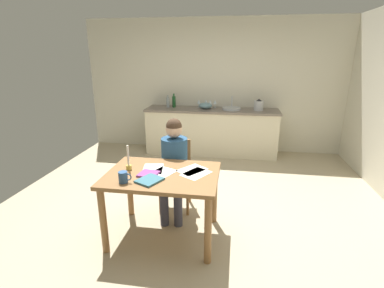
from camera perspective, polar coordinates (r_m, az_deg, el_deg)
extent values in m
cube|color=tan|center=(3.77, 0.56, -13.22)|extent=(5.20, 5.20, 0.04)
cube|color=beige|center=(5.86, 4.42, 11.55)|extent=(5.20, 0.12, 2.60)
cube|color=beige|center=(5.66, 3.91, 2.38)|extent=(2.54, 0.60, 0.86)
cube|color=#72665B|center=(5.56, 4.00, 6.86)|extent=(2.58, 0.64, 0.04)
cube|color=olive|center=(2.96, -5.99, -6.23)|extent=(1.15, 0.84, 0.04)
cylinder|color=olive|center=(3.01, -17.47, -14.59)|extent=(0.07, 0.07, 0.70)
cylinder|color=olive|center=(2.75, 3.23, -17.06)|extent=(0.07, 0.07, 0.70)
cylinder|color=olive|center=(3.58, -12.45, -8.75)|extent=(0.07, 0.07, 0.70)
cylinder|color=olive|center=(3.36, 4.51, -10.16)|extent=(0.07, 0.07, 0.70)
cube|color=olive|center=(3.59, -3.40, -6.16)|extent=(0.43, 0.43, 0.04)
cube|color=olive|center=(3.68, -3.10, -2.02)|extent=(0.36, 0.06, 0.40)
cylinder|color=olive|center=(3.57, -6.43, -10.67)|extent=(0.04, 0.04, 0.46)
cylinder|color=olive|center=(3.53, -0.89, -10.92)|extent=(0.04, 0.04, 0.46)
cylinder|color=olive|center=(3.87, -5.55, -8.30)|extent=(0.04, 0.04, 0.46)
cylinder|color=olive|center=(3.83, -0.46, -8.49)|extent=(0.04, 0.04, 0.46)
cylinder|color=navy|center=(3.49, -3.54, -2.80)|extent=(0.35, 0.35, 0.50)
sphere|color=#D8AD8C|center=(3.38, -3.65, 2.94)|extent=(0.20, 0.20, 0.20)
sphere|color=#473323|center=(3.37, -3.67, 3.59)|extent=(0.19, 0.19, 0.19)
cylinder|color=#383847|center=(3.42, -5.21, -7.80)|extent=(0.16, 0.39, 0.13)
cylinder|color=#383847|center=(3.36, -5.61, -12.65)|extent=(0.10, 0.10, 0.45)
cylinder|color=#383847|center=(3.40, -2.52, -7.90)|extent=(0.16, 0.39, 0.13)
cylinder|color=#383847|center=(3.34, -2.83, -12.79)|extent=(0.10, 0.10, 0.45)
cylinder|color=#33598C|center=(2.79, -13.74, -6.51)|extent=(0.09, 0.09, 0.11)
torus|color=#33598C|center=(2.77, -12.81, -6.50)|extent=(0.07, 0.01, 0.07)
cylinder|color=gold|center=(3.09, -12.61, -4.64)|extent=(0.06, 0.06, 0.05)
cylinder|color=white|center=(3.04, -12.78, -2.28)|extent=(0.02, 0.02, 0.22)
cube|color=#366879|center=(2.79, -8.57, -7.23)|extent=(0.28, 0.30, 0.02)
cube|color=#883D82|center=(2.93, -8.78, -6.00)|extent=(0.21, 0.21, 0.02)
cube|color=white|center=(3.07, -7.90, -4.97)|extent=(0.26, 0.33, 0.00)
cube|color=white|center=(2.93, 0.82, -5.97)|extent=(0.33, 0.36, 0.00)
cube|color=white|center=(3.02, -0.01, -5.22)|extent=(0.35, 0.36, 0.00)
cube|color=white|center=(2.96, -6.15, -5.82)|extent=(0.31, 0.36, 0.00)
cylinder|color=#B2B7BC|center=(5.54, 7.97, 7.10)|extent=(0.36, 0.36, 0.04)
cylinder|color=silver|center=(5.68, 8.05, 8.38)|extent=(0.02, 0.02, 0.24)
cylinder|color=#8C999E|center=(5.74, -4.89, 8.35)|extent=(0.06, 0.06, 0.19)
cylinder|color=#8C999E|center=(5.72, -4.92, 9.55)|extent=(0.03, 0.03, 0.05)
cylinder|color=#194C23|center=(5.73, -3.67, 8.49)|extent=(0.07, 0.07, 0.22)
cylinder|color=#194C23|center=(5.71, -3.69, 9.84)|extent=(0.03, 0.03, 0.05)
ellipsoid|color=#668C99|center=(5.58, 2.73, 7.74)|extent=(0.26, 0.26, 0.12)
cylinder|color=#B7BABF|center=(5.54, 13.30, 7.54)|extent=(0.18, 0.18, 0.18)
cone|color=#262628|center=(5.52, 13.38, 8.67)|extent=(0.11, 0.11, 0.04)
cylinder|color=silver|center=(5.70, 4.66, 7.33)|extent=(0.06, 0.06, 0.00)
cylinder|color=silver|center=(5.70, 4.67, 7.70)|extent=(0.01, 0.01, 0.07)
cone|color=silver|center=(5.68, 4.69, 8.44)|extent=(0.07, 0.07, 0.08)
cylinder|color=silver|center=(5.71, 3.68, 7.37)|extent=(0.06, 0.06, 0.00)
cylinder|color=silver|center=(5.70, 3.69, 7.73)|extent=(0.01, 0.01, 0.07)
cone|color=silver|center=(5.69, 3.71, 8.48)|extent=(0.07, 0.07, 0.08)
cylinder|color=silver|center=(5.72, 2.84, 7.40)|extent=(0.06, 0.06, 0.00)
cylinder|color=silver|center=(5.71, 2.84, 7.76)|extent=(0.01, 0.01, 0.07)
cone|color=silver|center=(5.70, 2.85, 8.51)|extent=(0.07, 0.07, 0.08)
cylinder|color=silver|center=(5.74, 1.37, 7.45)|extent=(0.06, 0.06, 0.00)
cylinder|color=silver|center=(5.73, 1.38, 7.81)|extent=(0.01, 0.01, 0.07)
cone|color=silver|center=(5.72, 1.38, 8.55)|extent=(0.07, 0.07, 0.08)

